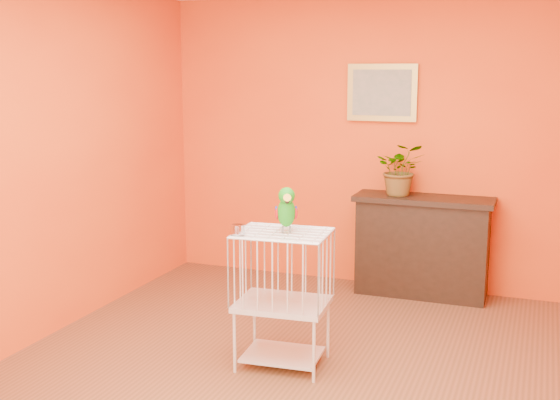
% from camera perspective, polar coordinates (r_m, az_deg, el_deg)
% --- Properties ---
extents(ground, '(4.50, 4.50, 0.00)m').
position_cam_1_polar(ground, '(4.59, 1.42, -14.59)').
color(ground, brown).
rests_on(ground, ground).
extents(room_shell, '(4.50, 4.50, 4.50)m').
position_cam_1_polar(room_shell, '(4.17, 1.52, 5.51)').
color(room_shell, '#E85215').
rests_on(room_shell, ground).
extents(console_cabinet, '(1.18, 0.42, 0.88)m').
position_cam_1_polar(console_cabinet, '(6.22, 11.46, -3.70)').
color(console_cabinet, black).
rests_on(console_cabinet, ground).
extents(potted_plant, '(0.49, 0.53, 0.35)m').
position_cam_1_polar(potted_plant, '(6.13, 9.75, 1.99)').
color(potted_plant, '#26722D').
rests_on(potted_plant, console_cabinet).
extents(framed_picture, '(0.62, 0.04, 0.50)m').
position_cam_1_polar(framed_picture, '(6.29, 8.29, 8.63)').
color(framed_picture, '#AF923E').
rests_on(framed_picture, room_shell).
extents(birdcage, '(0.62, 0.50, 0.91)m').
position_cam_1_polar(birdcage, '(4.66, 0.21, -7.90)').
color(birdcage, beige).
rests_on(birdcage, ground).
extents(feed_cup, '(0.09, 0.09, 0.06)m').
position_cam_1_polar(feed_cup, '(4.48, -3.45, -2.40)').
color(feed_cup, silver).
rests_on(feed_cup, birdcage).
extents(parrot, '(0.18, 0.27, 0.31)m').
position_cam_1_polar(parrot, '(4.50, 0.52, -0.75)').
color(parrot, '#59544C').
rests_on(parrot, birdcage).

